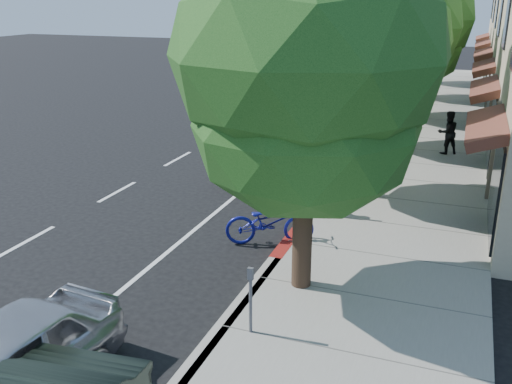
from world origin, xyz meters
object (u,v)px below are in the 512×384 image
at_px(street_tree_2, 395,29).
at_px(street_tree_5, 431,22).
at_px(cyclist, 307,189).
at_px(pedestrian, 448,132).
at_px(dark_sedan, 316,130).
at_px(dark_suv_far, 395,73).
at_px(street_tree_1, 366,45).
at_px(street_tree_0, 307,62).
at_px(silver_suv, 285,142).
at_px(street_tree_3, 412,21).
at_px(bicycle, 270,222).
at_px(street_tree_4, 423,24).
at_px(white_pickup, 359,91).

bearing_deg(street_tree_2, street_tree_5, 90.00).
height_order(cyclist, pedestrian, pedestrian).
bearing_deg(dark_sedan, dark_suv_far, 80.87).
relative_size(street_tree_1, cyclist, 4.63).
relative_size(street_tree_0, street_tree_5, 1.16).
distance_m(silver_suv, dark_sedan, 2.97).
bearing_deg(dark_sedan, street_tree_1, -70.62).
bearing_deg(dark_sedan, street_tree_3, 60.12).
xyz_separation_m(street_tree_5, dark_sedan, (-2.74, -18.45, -3.41)).
bearing_deg(street_tree_1, dark_sedan, 116.24).
distance_m(street_tree_2, bicycle, 10.86).
xyz_separation_m(cyclist, silver_suv, (-2.09, 4.55, 0.07)).
height_order(bicycle, silver_suv, silver_suv).
xyz_separation_m(bicycle, silver_suv, (-1.72, 6.61, 0.30)).
bearing_deg(street_tree_4, street_tree_5, 90.00).
bearing_deg(street_tree_0, street_tree_3, 90.00).
height_order(cyclist, silver_suv, silver_suv).
distance_m(street_tree_0, cyclist, 5.71).
bearing_deg(street_tree_2, street_tree_0, -90.00).
xyz_separation_m(street_tree_3, white_pickup, (-2.77, 2.68, -3.80)).
height_order(street_tree_2, dark_suv_far, street_tree_2).
bearing_deg(bicycle, street_tree_1, -41.50).
xyz_separation_m(street_tree_1, street_tree_4, (0.00, 18.00, -0.28)).
bearing_deg(street_tree_2, pedestrian, -6.85).
relative_size(cyclist, bicycle, 0.74).
bearing_deg(street_tree_4, street_tree_1, -90.00).
xyz_separation_m(street_tree_2, dark_sedan, (-2.74, -0.45, -3.93)).
height_order(street_tree_5, dark_suv_far, street_tree_5).
xyz_separation_m(silver_suv, dark_sedan, (0.36, 2.94, -0.21)).
height_order(street_tree_2, street_tree_5, street_tree_2).
height_order(street_tree_4, dark_sedan, street_tree_4).
distance_m(street_tree_3, bicycle, 16.56).
bearing_deg(street_tree_3, street_tree_4, 90.00).
bearing_deg(street_tree_0, pedestrian, 79.13).
bearing_deg(silver_suv, bicycle, -71.40).
height_order(cyclist, dark_sedan, cyclist).
distance_m(street_tree_1, street_tree_3, 12.00).
relative_size(bicycle, dark_suv_far, 0.49).
distance_m(street_tree_2, dark_suv_far, 18.12).
xyz_separation_m(cyclist, dark_sedan, (-1.73, 7.49, -0.13)).
relative_size(street_tree_3, street_tree_5, 1.18).
distance_m(street_tree_0, bicycle, 4.78).
xyz_separation_m(street_tree_4, pedestrian, (2.25, -12.27, -3.27)).
relative_size(street_tree_3, pedestrian, 4.88).
xyz_separation_m(street_tree_5, cyclist, (-1.01, -25.94, -3.28)).
xyz_separation_m(street_tree_1, pedestrian, (2.25, 5.73, -3.55)).
bearing_deg(street_tree_3, dark_suv_far, 99.90).
relative_size(street_tree_5, cyclist, 4.18).
height_order(street_tree_4, street_tree_5, street_tree_4).
xyz_separation_m(silver_suv, dark_suv_far, (1.08, 20.97, -0.12)).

